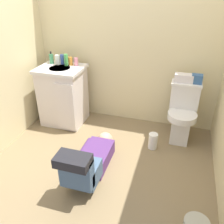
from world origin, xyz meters
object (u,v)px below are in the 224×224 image
Objects in this scene: faucet at (65,61)px; bottle_white at (57,60)px; toiletry_bag at (197,79)px; paper_towel_roll at (153,141)px; bottle_blue at (62,59)px; vanity_cabinet at (63,95)px; tissue_box at (184,78)px; person_plumber at (89,161)px; soap_dispenser at (51,59)px; bottle_amber at (70,61)px; bottle_green at (66,60)px; bottle_pink at (76,62)px; toilet at (182,113)px.

bottle_white reaches higher than faucet.
toiletry_bag is (1.73, -0.01, -0.06)m from faucet.
faucet reaches higher than paper_towel_roll.
bottle_blue is at bearing 162.71° from paper_towel_roll.
toiletry_bag reaches higher than vanity_cabinet.
tissue_box is 1.67m from bottle_white.
bottle_blue is 0.64× the size of paper_towel_roll.
faucet is 0.77× the size of bottle_white.
toiletry_bag is at bearing -0.44° from bottle_blue.
person_plumber is (0.74, -0.93, -0.24)m from vanity_cabinet.
tissue_box is (0.83, 1.06, 0.62)m from person_plumber.
bottle_amber is at bearing 1.09° from soap_dispenser.
vanity_cabinet is at bearing -175.25° from tissue_box.
soap_dispenser reaches higher than paper_towel_roll.
faucet is at bearing 179.51° from toiletry_bag.
bottle_amber is at bearing 55.79° from vanity_cabinet.
faucet is 0.65× the size of bottle_green.
soap_dispenser is 1.55× the size of bottle_pink.
bottle_pink is at bearing 179.81° from toiletry_bag.
bottle_amber is (0.13, -0.01, -0.01)m from bottle_blue.
bottle_blue is at bearing 126.11° from person_plumber.
bottle_pink reaches higher than person_plumber.
tissue_box is at bearing 1.14° from bottle_green.
tissue_box is 1.54m from bottle_green.
faucet is at bearing 171.04° from bottle_amber.
vanity_cabinet reaches higher than paper_towel_roll.
soap_dispenser is 1.48× the size of bottle_amber.
bottle_amber is at bearing 179.99° from toiletry_bag.
bottle_pink is (-1.56, 0.01, 0.07)m from toiletry_bag.
bottle_white is (-0.09, 0.11, 0.47)m from vanity_cabinet.
faucet reaches higher than vanity_cabinet.
paper_towel_roll is (1.33, -0.42, -0.77)m from faucet.
bottle_white is at bearing 177.73° from toilet.
toiletry_bag is (1.73, 0.13, 0.39)m from vanity_cabinet.
soap_dispenser reaches higher than bottle_white.
soap_dispenser is at bearing -178.91° from bottle_amber.
bottle_blue is 0.09m from bottle_green.
paper_towel_roll is at bearing -19.79° from bottle_pink.
bottle_white reaches higher than bottle_amber.
bottle_white is at bearing 176.54° from bottle_green.
toiletry_bag is 0.95× the size of bottle_white.
person_plumber is at bearing -58.28° from bottle_amber.
soap_dispenser reaches higher than vanity_cabinet.
faucet is at bearing 2.28° from bottle_blue.
bottle_green is (0.04, -0.05, 0.03)m from faucet.
bottle_green reaches higher than tissue_box.
vanity_cabinet is (-1.62, -0.04, 0.05)m from toilet.
bottle_amber is (-1.49, 0.00, 0.08)m from tissue_box.
bottle_green is at bearing -147.26° from bottle_amber.
toilet is 6.70× the size of bottle_amber.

